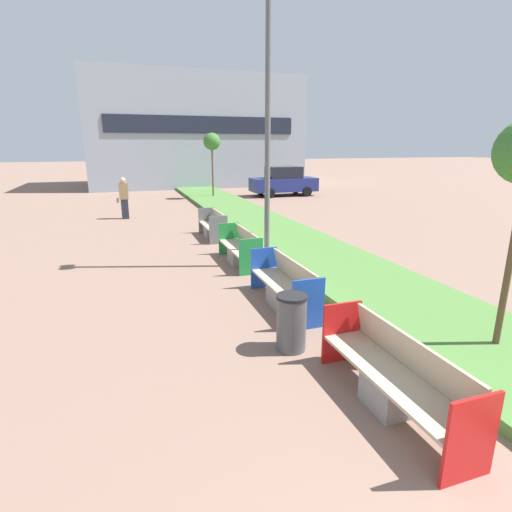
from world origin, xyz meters
TOP-DOWN VIEW (x-y plane):
  - planter_grass_strip at (3.20, 12.00)m, footprint 2.80×120.00m
  - building_backdrop at (4.00, 34.43)m, footprint 16.27×8.50m
  - bench_red_frame at (0.94, 3.98)m, footprint 0.65×2.43m
  - bench_blue_frame at (0.94, 7.47)m, footprint 0.65×2.35m
  - bench_green_frame at (0.94, 10.66)m, footprint 0.65×2.20m
  - bench_grey_frame at (0.94, 13.99)m, footprint 0.65×1.90m
  - litter_bin at (0.33, 5.75)m, footprint 0.49×0.49m
  - street_lamp_post at (1.55, 10.20)m, footprint 0.24×0.44m
  - sapling_tree_far at (3.32, 24.56)m, footprint 1.00×1.00m
  - pedestrian_walking at (-1.95, 18.99)m, footprint 0.53×0.24m
  - parked_car_distant at (7.96, 24.56)m, footprint 4.23×2.00m

SIDE VIEW (x-z plane):
  - planter_grass_strip at x=3.20m, z-range 0.00..0.18m
  - bench_grey_frame at x=0.94m, z-range -0.11..0.83m
  - bench_green_frame at x=0.94m, z-range -0.10..0.84m
  - bench_blue_frame at x=0.94m, z-range -0.09..0.85m
  - bench_red_frame at x=0.94m, z-range -0.09..0.85m
  - litter_bin at x=0.33m, z-range 0.00..0.92m
  - parked_car_distant at x=7.96m, z-range -0.02..1.84m
  - pedestrian_walking at x=-1.95m, z-range 0.02..1.85m
  - sapling_tree_far at x=3.32m, z-range 1.39..5.27m
  - building_backdrop at x=4.00m, z-range 0.00..8.33m
  - street_lamp_post at x=1.55m, z-range 0.38..8.21m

